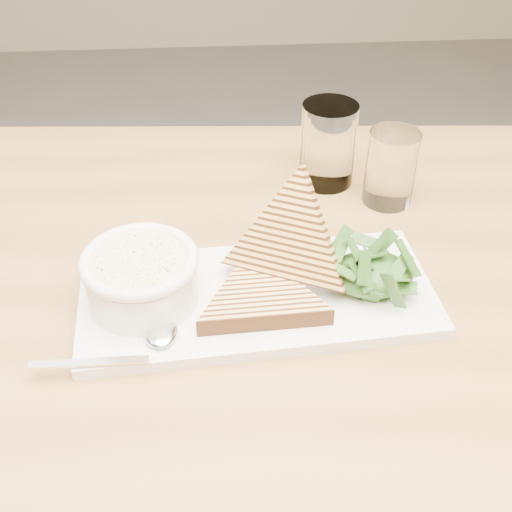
{
  "coord_description": "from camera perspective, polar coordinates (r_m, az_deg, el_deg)",
  "views": [
    {
      "loc": [
        -0.21,
        -0.38,
        1.26
      ],
      "look_at": [
        -0.17,
        0.16,
        0.82
      ],
      "focal_mm": 45.0,
      "sensor_mm": 36.0,
      "label": 1
    }
  ],
  "objects": [
    {
      "name": "soup_bowl",
      "position": [
        0.7,
        -10.06,
        -2.33
      ],
      "size": [
        0.12,
        0.12,
        0.05
      ],
      "primitive_type": "cylinder",
      "color": "white",
      "rests_on": "platter"
    },
    {
      "name": "spoon_handle",
      "position": [
        0.65,
        -14.61,
        -9.14
      ],
      "size": [
        0.12,
        0.01,
        0.0
      ],
      "primitive_type": "cube",
      "rotation": [
        0.0,
        0.0,
        0.0
      ],
      "color": "silver",
      "rests_on": "platter"
    },
    {
      "name": "spoon_bowl",
      "position": [
        0.66,
        -8.43,
        -6.67
      ],
      "size": [
        0.03,
        0.05,
        0.01
      ],
      "primitive_type": "ellipsoid",
      "rotation": [
        0.0,
        0.0,
        0.0
      ],
      "color": "silver",
      "rests_on": "platter"
    },
    {
      "name": "platter",
      "position": [
        0.72,
        0.12,
        -3.67
      ],
      "size": [
        0.4,
        0.2,
        0.01
      ],
      "primitive_type": "cube",
      "rotation": [
        0.0,
        0.0,
        0.07
      ],
      "color": "white",
      "rests_on": "table_top"
    },
    {
      "name": "salad_base",
      "position": [
        0.72,
        10.22,
        -1.58
      ],
      "size": [
        0.09,
        0.07,
        0.04
      ],
      "primitive_type": "ellipsoid",
      "color": "#0F340E",
      "rests_on": "platter"
    },
    {
      "name": "sandwich_flat",
      "position": [
        0.69,
        0.44,
        -3.67
      ],
      "size": [
        0.17,
        0.17,
        0.02
      ],
      "primitive_type": null,
      "rotation": [
        0.0,
        0.0,
        0.05
      ],
      "color": "tan",
      "rests_on": "platter"
    },
    {
      "name": "sandwich_lean",
      "position": [
        0.7,
        3.01,
        1.43
      ],
      "size": [
        0.21,
        0.21,
        0.19
      ],
      "primitive_type": null,
      "rotation": [
        1.11,
        0.0,
        -0.44
      ],
      "color": "tan",
      "rests_on": "sandwich_flat"
    },
    {
      "name": "arugula_pile",
      "position": [
        0.71,
        10.3,
        -1.02
      ],
      "size": [
        0.11,
        0.1,
        0.05
      ],
      "primitive_type": null,
      "color": "#416E28",
      "rests_on": "platter"
    },
    {
      "name": "soup",
      "position": [
        0.68,
        -10.32,
        -0.51
      ],
      "size": [
        0.1,
        0.1,
        0.01
      ],
      "primitive_type": "cylinder",
      "color": "beige",
      "rests_on": "soup_bowl"
    },
    {
      "name": "table_top",
      "position": [
        0.72,
        4.12,
        -6.23
      ],
      "size": [
        1.38,
        0.97,
        0.04
      ],
      "primitive_type": "cube",
      "rotation": [
        0.0,
        0.0,
        -0.07
      ],
      "color": "#9E6E38",
      "rests_on": "ground"
    },
    {
      "name": "glass_near",
      "position": [
        0.9,
        6.41,
        9.83
      ],
      "size": [
        0.08,
        0.08,
        0.12
      ],
      "primitive_type": "cylinder",
      "color": "white",
      "rests_on": "table_top"
    },
    {
      "name": "bowl_rim",
      "position": [
        0.68,
        -10.34,
        -0.38
      ],
      "size": [
        0.13,
        0.13,
        0.01
      ],
      "primitive_type": "torus",
      "color": "white",
      "rests_on": "soup_bowl"
    },
    {
      "name": "glass_far",
      "position": [
        0.87,
        11.89,
        7.68
      ],
      "size": [
        0.07,
        0.07,
        0.1
      ],
      "primitive_type": "cylinder",
      "color": "white",
      "rests_on": "table_top"
    }
  ]
}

